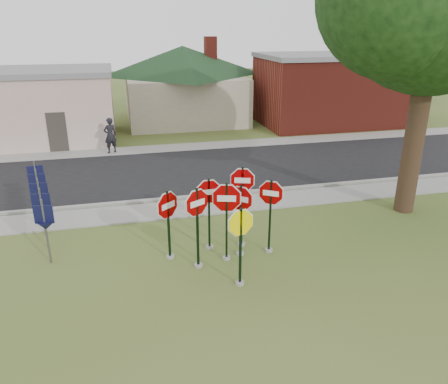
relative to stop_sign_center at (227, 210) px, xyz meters
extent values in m
plane|color=#405921|center=(-0.09, -1.48, -1.59)|extent=(120.00, 120.00, 0.00)
cube|color=gray|center=(-0.09, 4.02, -1.56)|extent=(60.00, 1.60, 0.06)
cube|color=black|center=(-0.09, 8.52, -1.57)|extent=(60.00, 7.00, 0.04)
cube|color=gray|center=(-0.09, 12.82, -1.56)|extent=(60.00, 1.60, 0.06)
cube|color=gray|center=(-0.09, 5.02, -1.52)|extent=(60.00, 0.20, 0.14)
cylinder|color=gray|center=(0.00, 0.00, -1.55)|extent=(0.24, 0.24, 0.08)
cube|color=black|center=(0.00, 0.00, -0.38)|extent=(0.07, 0.06, 2.43)
cylinder|color=white|center=(0.00, 0.00, 0.37)|extent=(1.12, 0.35, 1.17)
cylinder|color=#870001|center=(0.00, 0.00, 0.37)|extent=(1.04, 0.33, 1.08)
cube|color=white|center=(0.00, 0.00, 0.37)|extent=(0.52, 0.16, 0.19)
cylinder|color=gray|center=(0.02, -1.41, -1.55)|extent=(0.24, 0.24, 0.08)
cube|color=black|center=(0.02, -1.41, -0.47)|extent=(0.07, 0.06, 2.24)
cylinder|color=white|center=(0.02, -1.41, 0.23)|extent=(1.00, 0.23, 1.02)
cylinder|color=#FCEA00|center=(0.02, -1.41, 0.23)|extent=(0.93, 0.22, 0.94)
cylinder|color=gray|center=(-0.90, -0.24, -1.55)|extent=(0.24, 0.24, 0.08)
cube|color=black|center=(-0.90, -0.24, -0.37)|extent=(0.08, 0.07, 2.44)
cylinder|color=white|center=(-0.90, -0.24, 0.41)|extent=(0.95, 0.55, 1.09)
cylinder|color=#870001|center=(-0.90, -0.24, 0.41)|extent=(0.88, 0.52, 1.01)
cube|color=white|center=(-0.90, -0.24, 0.41)|extent=(0.44, 0.26, 0.17)
cylinder|color=gray|center=(0.47, 0.15, -1.55)|extent=(0.24, 0.24, 0.08)
cube|color=black|center=(0.47, 0.15, -0.46)|extent=(0.08, 0.08, 2.27)
cylinder|color=white|center=(0.47, 0.15, 0.26)|extent=(0.81, 0.68, 1.04)
cylinder|color=#870001|center=(0.47, 0.15, 0.26)|extent=(0.75, 0.64, 0.96)
cube|color=white|center=(0.47, 0.15, 0.26)|extent=(0.37, 0.32, 0.17)
cylinder|color=gray|center=(0.67, 0.73, -1.55)|extent=(0.24, 0.24, 0.08)
cube|color=black|center=(0.67, 0.73, -0.28)|extent=(0.07, 0.07, 2.62)
cylinder|color=white|center=(0.67, 0.73, 0.61)|extent=(0.99, 0.35, 1.04)
cylinder|color=#870001|center=(0.67, 0.73, 0.61)|extent=(0.92, 0.33, 0.96)
cube|color=white|center=(0.67, 0.73, 0.61)|extent=(0.46, 0.16, 0.17)
cylinder|color=gray|center=(-0.35, 0.79, -1.55)|extent=(0.24, 0.24, 0.08)
cube|color=black|center=(-0.35, 0.79, -0.43)|extent=(0.06, 0.05, 2.32)
cylinder|color=white|center=(-0.35, 0.79, 0.31)|extent=(1.06, 0.02, 1.06)
cylinder|color=#870001|center=(-0.35, 0.79, 0.31)|extent=(0.98, 0.02, 0.98)
cube|color=white|center=(-0.35, 0.79, 0.31)|extent=(0.49, 0.01, 0.17)
cylinder|color=gray|center=(1.39, 0.16, -1.55)|extent=(0.24, 0.24, 0.08)
cube|color=black|center=(1.39, 0.16, -0.42)|extent=(0.08, 0.07, 2.35)
cylinder|color=white|center=(1.39, 0.16, 0.34)|extent=(0.88, 0.57, 1.04)
cylinder|color=#870001|center=(1.39, 0.16, 0.34)|extent=(0.82, 0.53, 0.96)
cube|color=white|center=(1.39, 0.16, 0.34)|extent=(0.41, 0.27, 0.17)
cylinder|color=gray|center=(-1.64, 0.47, -1.55)|extent=(0.24, 0.24, 0.08)
cube|color=black|center=(-1.64, 0.47, -0.51)|extent=(0.08, 0.08, 2.16)
cylinder|color=white|center=(-1.64, 0.47, 0.12)|extent=(0.88, 0.72, 1.12)
cylinder|color=#870001|center=(-1.64, 0.47, 0.12)|extent=(0.81, 0.67, 1.03)
cube|color=white|center=(-1.64, 0.47, 0.12)|extent=(0.41, 0.33, 0.18)
cube|color=#59595E|center=(-5.09, 1.02, -0.59)|extent=(0.05, 0.05, 2.00)
cube|color=black|center=(-5.09, 1.02, -0.04)|extent=(0.55, 0.13, 0.55)
cone|color=black|center=(-5.09, 1.02, -0.39)|extent=(0.65, 0.65, 0.25)
cube|color=#59595E|center=(-5.29, 2.02, -0.59)|extent=(0.05, 0.05, 2.00)
cube|color=black|center=(-5.29, 2.02, -0.04)|extent=(0.55, 0.09, 0.55)
cone|color=black|center=(-5.29, 2.02, -0.39)|extent=(0.62, 0.62, 0.25)
cube|color=#59595E|center=(-5.49, 3.02, -0.59)|extent=(0.05, 0.05, 2.00)
cube|color=black|center=(-5.49, 3.02, -0.04)|extent=(0.55, 0.05, 0.55)
cone|color=black|center=(-5.49, 3.02, -0.39)|extent=(0.58, 0.58, 0.25)
cube|color=#59595E|center=(-5.69, 4.02, -0.59)|extent=(0.05, 0.05, 2.00)
cube|color=black|center=(-5.69, 4.02, -0.04)|extent=(0.55, 0.05, 0.55)
cone|color=black|center=(-5.69, 4.02, -0.39)|extent=(0.58, 0.58, 0.25)
cube|color=#59595E|center=(-5.89, 5.02, -0.59)|extent=(0.05, 0.05, 2.00)
cube|color=black|center=(-5.89, 5.02, -0.04)|extent=(0.55, 0.09, 0.55)
cone|color=black|center=(-5.89, 5.02, -0.39)|extent=(0.62, 0.62, 0.25)
cube|color=beige|center=(-9.09, 16.52, 0.41)|extent=(12.00, 6.00, 4.00)
cube|color=slate|center=(-9.09, 16.52, 2.46)|extent=(12.20, 6.20, 0.30)
cube|color=#332D28|center=(-6.09, 13.54, -0.49)|extent=(1.00, 0.10, 2.20)
cube|color=#B6AA91|center=(1.91, 20.52, 0.01)|extent=(8.00, 8.00, 3.20)
pyramid|color=black|center=(1.91, 20.52, 3.61)|extent=(11.60, 11.60, 2.00)
cube|color=maroon|center=(3.91, 20.52, 3.41)|extent=(0.80, 0.80, 1.60)
cube|color=maroon|center=(11.91, 17.02, 0.66)|extent=(10.00, 6.00, 4.50)
cube|color=slate|center=(11.91, 17.02, 3.01)|extent=(10.20, 6.20, 0.30)
cube|color=white|center=(9.91, 14.07, 1.01)|extent=(2.00, 0.08, 0.90)
cylinder|color=black|center=(7.41, 2.02, 1.41)|extent=(0.70, 0.70, 6.00)
cylinder|color=black|center=(21.91, 24.52, 0.41)|extent=(0.50, 0.50, 4.00)
sphere|color=black|center=(21.91, 24.52, 4.01)|extent=(5.60, 5.60, 5.60)
imported|color=black|center=(-3.32, 12.56, -0.58)|extent=(0.82, 0.71, 1.91)
camera|label=1|loc=(-2.78, -11.15, 4.98)|focal=35.00mm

